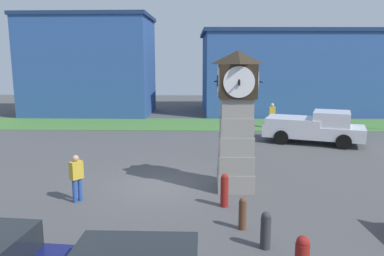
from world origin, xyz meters
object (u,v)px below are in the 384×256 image
Objects in this scene: bollard_mid_row at (266,230)px; pedestrian_near_bench at (77,175)px; bollard_end_row at (224,190)px; pickup_truck at (314,127)px; pedestrian_crossing_lot at (272,114)px; clock_tower at (236,120)px; bollard_far_row at (243,213)px.

bollard_mid_row is 6.44m from pedestrian_near_bench.
pickup_truck reaches higher than bollard_end_row.
pedestrian_crossing_lot is at bearing 74.00° from bollard_end_row.
pedestrian_crossing_lot is at bearing 57.45° from pedestrian_near_bench.
pedestrian_near_bench is (-5.69, 2.98, 0.41)m from bollard_mid_row.
pedestrian_crossing_lot is at bearing 107.50° from pickup_truck.
pedestrian_near_bench is at bearing -138.34° from pickup_truck.
pickup_truck is at bearing -72.50° from pedestrian_crossing_lot.
clock_tower is 4.86m from bollard_mid_row.
clock_tower is 5.74m from pedestrian_near_bench.
pickup_truck is (5.58, 9.56, 0.38)m from bollard_end_row.
bollard_mid_row is 0.55× the size of pedestrian_crossing_lot.
pedestrian_crossing_lot is (3.23, 16.96, 0.51)m from bollard_mid_row.
bollard_mid_row is (0.37, -4.38, -2.05)m from clock_tower.
bollard_far_row is 0.16× the size of pickup_truck.
clock_tower is 0.85× the size of pickup_truck.
bollard_end_row is at bearing -3.52° from pedestrian_near_bench.
bollard_end_row is (-0.49, -1.70, -1.99)m from clock_tower.
bollard_mid_row is at bearing -27.69° from pedestrian_near_bench.
clock_tower reaches higher than bollard_mid_row.
pickup_truck is 3.66× the size of pedestrian_near_bench.
clock_tower is 4.57× the size of bollard_end_row.
clock_tower is 2.85× the size of pedestrian_crossing_lot.
bollard_far_row is 1.68m from bollard_end_row.
bollard_end_row is 11.07m from pickup_truck.
pedestrian_crossing_lot reaches higher than bollard_end_row.
pickup_truck is at bearing 65.16° from bollard_far_row.
bollard_far_row is at bearing -103.06° from pedestrian_crossing_lot.
bollard_far_row is at bearing -114.84° from pickup_truck.
bollard_mid_row is at bearing -72.23° from bollard_end_row.
bollard_mid_row is at bearing -100.78° from pedestrian_crossing_lot.
bollard_end_row is at bearing 103.94° from bollard_far_row.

